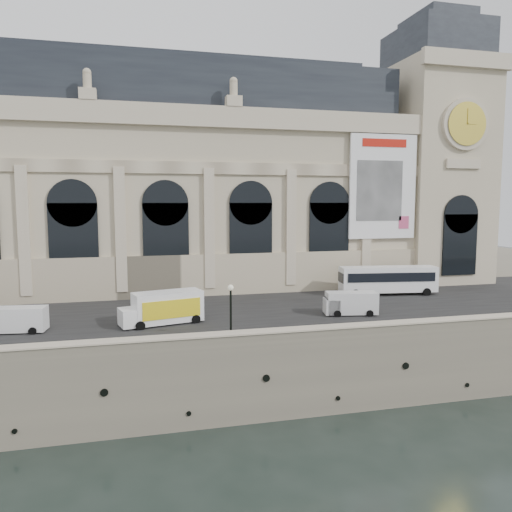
# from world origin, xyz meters

# --- Properties ---
(ground) EXTENTS (260.00, 260.00, 0.00)m
(ground) POSITION_xyz_m (0.00, 0.00, 0.00)
(ground) COLOR black
(ground) RESTS_ON ground
(quay) EXTENTS (160.00, 70.00, 6.00)m
(quay) POSITION_xyz_m (0.00, 35.00, 3.00)
(quay) COLOR gray
(quay) RESTS_ON ground
(street) EXTENTS (160.00, 24.00, 0.06)m
(street) POSITION_xyz_m (0.00, 14.00, 6.03)
(street) COLOR #2D2D2D
(street) RESTS_ON quay
(parapet) EXTENTS (160.00, 1.40, 1.21)m
(parapet) POSITION_xyz_m (0.00, 0.60, 6.62)
(parapet) COLOR gray
(parapet) RESTS_ON quay
(museum) EXTENTS (69.00, 18.70, 29.10)m
(museum) POSITION_xyz_m (-5.98, 30.86, 19.72)
(museum) COLOR beige
(museum) RESTS_ON quay
(clock_pavilion) EXTENTS (13.00, 14.72, 36.70)m
(clock_pavilion) POSITION_xyz_m (34.00, 27.93, 23.42)
(clock_pavilion) COLOR beige
(clock_pavilion) RESTS_ON quay
(bus_right) EXTENTS (11.82, 4.00, 3.42)m
(bus_right) POSITION_xyz_m (21.82, 17.43, 7.92)
(bus_right) COLOR white
(bus_right) RESTS_ON quay
(van_b) EXTENTS (5.14, 2.52, 2.20)m
(van_b) POSITION_xyz_m (-17.81, 9.46, 7.13)
(van_b) COLOR silver
(van_b) RESTS_ON quay
(van_c) EXTENTS (5.43, 2.89, 2.30)m
(van_c) POSITION_xyz_m (12.73, 8.71, 7.17)
(van_c) COLOR silver
(van_c) RESTS_ON quay
(box_truck) EXTENTS (7.77, 4.10, 2.99)m
(box_truck) POSITION_xyz_m (-5.19, 9.36, 7.51)
(box_truck) COLOR white
(box_truck) RESTS_ON quay
(lamp_right) EXTENTS (0.47, 0.47, 4.64)m
(lamp_right) POSITION_xyz_m (-0.32, 2.21, 8.31)
(lamp_right) COLOR black
(lamp_right) RESTS_ON quay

